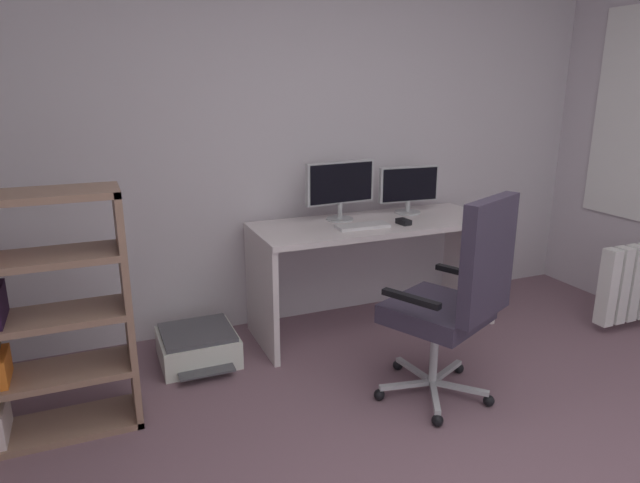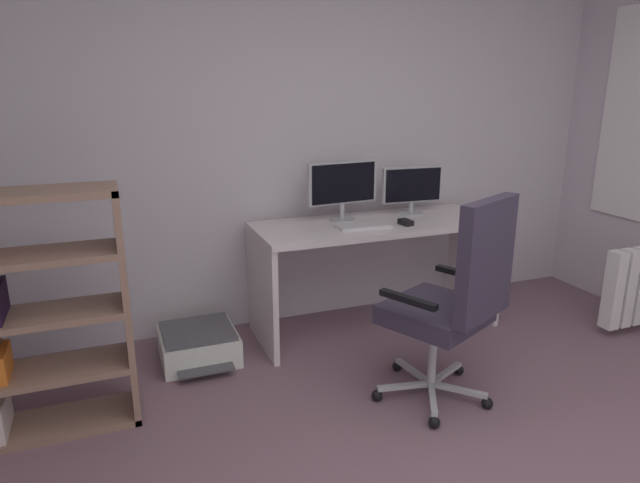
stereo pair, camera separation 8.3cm
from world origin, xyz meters
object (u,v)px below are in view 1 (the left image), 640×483
object	(u,v)px
desk	(374,249)
computer_mouse	(404,222)
office_chair	(457,295)
printer	(198,346)
bookshelf	(11,325)
monitor_secondary	(409,187)
monitor_main	(340,185)
keyboard	(363,226)

from	to	relation	value
desk	computer_mouse	world-z (taller)	computer_mouse
office_chair	printer	distance (m)	1.58
computer_mouse	bookshelf	bearing A→B (deg)	-177.88
monitor_secondary	office_chair	bearing A→B (deg)	-109.27
desk	office_chair	world-z (taller)	office_chair
computer_mouse	bookshelf	xyz separation A→B (m)	(-2.24, -0.34, -0.19)
monitor_main	monitor_secondary	bearing A→B (deg)	0.00
office_chair	bookshelf	bearing A→B (deg)	165.77
desk	monitor_secondary	distance (m)	0.52
computer_mouse	desk	bearing A→B (deg)	127.55
computer_mouse	printer	bearing A→B (deg)	168.88
keyboard	printer	distance (m)	1.26
computer_mouse	office_chair	bearing A→B (deg)	-109.62
keyboard	desk	bearing A→B (deg)	38.20
office_chair	monitor_secondary	bearing A→B (deg)	70.73
printer	monitor_secondary	bearing A→B (deg)	5.89
desk	office_chair	bearing A→B (deg)	-93.80
office_chair	bookshelf	distance (m)	2.11
office_chair	bookshelf	xyz separation A→B (m)	(-2.04, 0.52, -0.02)
desk	monitor_main	xyz separation A→B (m)	(-0.20, 0.13, 0.42)
monitor_main	office_chair	world-z (taller)	monitor_main
monitor_secondary	bookshelf	bearing A→B (deg)	-165.99
monitor_main	monitor_secondary	world-z (taller)	monitor_main
monitor_main	keyboard	xyz separation A→B (m)	(0.05, -0.24, -0.22)
desk	monitor_secondary	bearing A→B (deg)	21.46
desk	printer	distance (m)	1.30
office_chair	keyboard	bearing A→B (deg)	95.40
monitor_secondary	bookshelf	xyz separation A→B (m)	(-2.44, -0.61, -0.36)
desk	computer_mouse	xyz separation A→B (m)	(0.13, -0.14, 0.21)
bookshelf	monitor_secondary	bearing A→B (deg)	14.01
monitor_main	computer_mouse	world-z (taller)	monitor_main
monitor_secondary	bookshelf	size ratio (longest dim) A/B	0.38
monitor_secondary	printer	world-z (taller)	monitor_secondary
monitor_main	office_chair	bearing A→B (deg)	-83.39
monitor_main	keyboard	world-z (taller)	monitor_main
monitor_main	computer_mouse	bearing A→B (deg)	-38.89
computer_mouse	bookshelf	distance (m)	2.28
desk	computer_mouse	size ratio (longest dim) A/B	16.26
monitor_secondary	office_chair	distance (m)	1.24
desk	bookshelf	distance (m)	2.16
monitor_secondary	office_chair	world-z (taller)	office_chair
monitor_main	printer	xyz separation A→B (m)	(-1.02, -0.16, -0.89)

